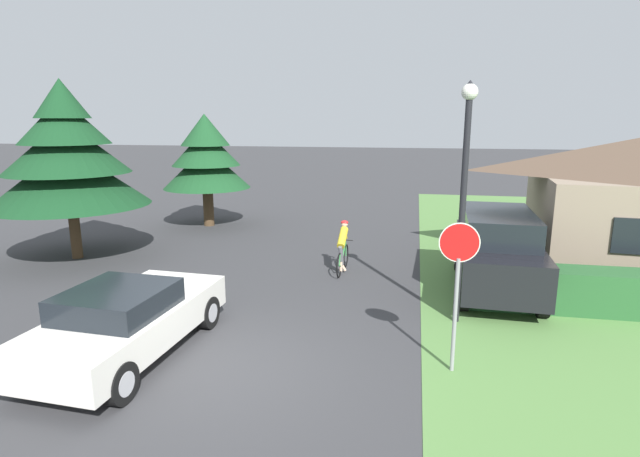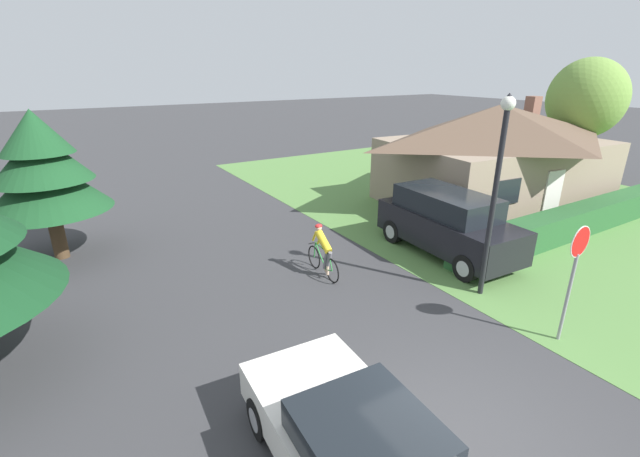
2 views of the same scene
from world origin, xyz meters
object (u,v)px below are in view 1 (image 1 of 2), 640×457
(stop_sign, at_px, (458,269))
(street_lamp, at_px, (465,176))
(cyclist, at_px, (343,248))
(conifer_tall_near, at_px, (67,158))
(conifer_tall_far, at_px, (206,157))
(parked_suv_right, at_px, (497,250))
(sedan_left_lane, at_px, (127,321))

(stop_sign, relative_size, street_lamp, 0.52)
(cyclist, distance_m, street_lamp, 4.93)
(street_lamp, height_order, conifer_tall_near, conifer_tall_near)
(stop_sign, relative_size, conifer_tall_far, 0.59)
(parked_suv_right, xyz_separation_m, conifer_tall_far, (-10.40, 6.07, 1.77))
(parked_suv_right, bearing_deg, street_lamp, 156.77)
(parked_suv_right, xyz_separation_m, conifer_tall_near, (-12.52, 0.66, 2.11))
(stop_sign, bearing_deg, conifer_tall_far, -50.86)
(parked_suv_right, bearing_deg, stop_sign, 166.18)
(cyclist, bearing_deg, stop_sign, -150.95)
(stop_sign, relative_size, conifer_tall_near, 0.48)
(sedan_left_lane, distance_m, cyclist, 6.68)
(cyclist, height_order, stop_sign, stop_sign)
(sedan_left_lane, xyz_separation_m, street_lamp, (6.07, 2.80, 2.47))
(cyclist, bearing_deg, conifer_tall_far, 52.38)
(parked_suv_right, bearing_deg, cyclist, 81.79)
(parked_suv_right, relative_size, street_lamp, 0.96)
(stop_sign, xyz_separation_m, conifer_tall_near, (-11.17, 5.25, 1.30))
(parked_suv_right, height_order, conifer_tall_far, conifer_tall_far)
(conifer_tall_near, bearing_deg, stop_sign, -25.17)
(cyclist, xyz_separation_m, parked_suv_right, (4.06, -0.78, 0.33))
(sedan_left_lane, bearing_deg, conifer_tall_far, 19.20)
(sedan_left_lane, height_order, conifer_tall_far, conifer_tall_far)
(street_lamp, bearing_deg, sedan_left_lane, -155.26)
(parked_suv_right, distance_m, street_lamp, 3.35)
(sedan_left_lane, xyz_separation_m, conifer_tall_far, (-3.20, 11.19, 2.12))
(sedan_left_lane, bearing_deg, conifer_tall_near, 45.85)
(sedan_left_lane, distance_m, stop_sign, 5.98)
(conifer_tall_near, bearing_deg, parked_suv_right, -3.03)
(parked_suv_right, bearing_deg, sedan_left_lane, 128.09)
(sedan_left_lane, xyz_separation_m, parked_suv_right, (7.20, 5.12, 0.35))
(stop_sign, xyz_separation_m, street_lamp, (0.23, 2.26, 1.32))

